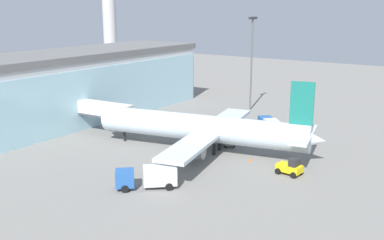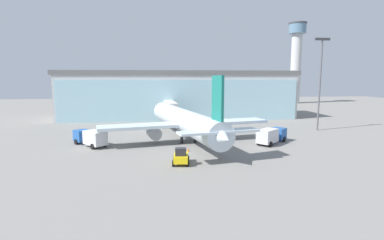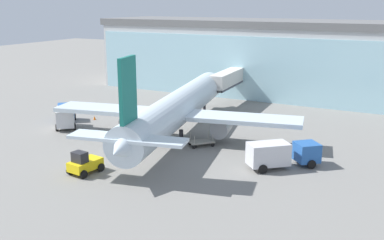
# 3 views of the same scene
# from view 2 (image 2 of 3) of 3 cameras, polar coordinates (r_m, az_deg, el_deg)

# --- Properties ---
(ground) EXTENTS (240.00, 240.00, 0.00)m
(ground) POSITION_cam_2_polar(r_m,az_deg,el_deg) (48.75, 1.03, -5.20)
(ground) COLOR gray
(terminal_building) EXTENTS (64.52, 16.96, 13.05)m
(terminal_building) POSITION_cam_2_polar(r_m,az_deg,el_deg) (85.01, -2.58, 4.92)
(terminal_building) COLOR #BABABA
(terminal_building) RESTS_ON ground
(jet_bridge) EXTENTS (3.30, 14.79, 5.49)m
(jet_bridge) POSITION_cam_2_polar(r_m,az_deg,el_deg) (73.82, -4.35, 2.56)
(jet_bridge) COLOR silver
(jet_bridge) RESTS_ON ground
(control_tower) EXTENTS (7.64, 7.64, 34.61)m
(control_tower) POSITION_cam_2_polar(r_m,az_deg,el_deg) (140.48, 19.24, 11.30)
(control_tower) COLOR #BDBDBD
(control_tower) RESTS_ON ground
(apron_light_mast) EXTENTS (3.20, 0.40, 19.31)m
(apron_light_mast) POSITION_cam_2_polar(r_m,az_deg,el_deg) (68.81, 23.25, 7.61)
(apron_light_mast) COLOR #59595E
(apron_light_mast) RESTS_ON ground
(airplane) EXTENTS (30.27, 36.02, 11.50)m
(airplane) POSITION_cam_2_polar(r_m,az_deg,el_deg) (53.13, -1.38, -0.22)
(airplane) COLOR silver
(airplane) RESTS_ON ground
(catering_truck) EXTENTS (6.49, 6.92, 2.65)m
(catering_truck) POSITION_cam_2_polar(r_m,az_deg,el_deg) (52.07, -18.73, -3.12)
(catering_truck) COLOR #2659A5
(catering_truck) RESTS_ON ground
(fuel_truck) EXTENTS (6.90, 6.51, 2.65)m
(fuel_truck) POSITION_cam_2_polar(r_m,az_deg,el_deg) (52.80, 14.84, -2.81)
(fuel_truck) COLOR #2659A5
(fuel_truck) RESTS_ON ground
(baggage_cart) EXTENTS (3.08, 3.14, 1.50)m
(baggage_cart) POSITION_cam_2_polar(r_m,az_deg,el_deg) (52.60, 3.43, -3.67)
(baggage_cart) COLOR #9E998C
(baggage_cart) RESTS_ON ground
(pushback_tug) EXTENTS (2.50, 3.39, 2.30)m
(pushback_tug) POSITION_cam_2_polar(r_m,az_deg,el_deg) (39.19, -2.12, -7.04)
(pushback_tug) COLOR yellow
(pushback_tug) RESTS_ON ground
(safety_cone_nose) EXTENTS (0.36, 0.36, 0.55)m
(safety_cone_nose) POSITION_cam_2_polar(r_m,az_deg,el_deg) (45.94, -0.71, -5.67)
(safety_cone_nose) COLOR orange
(safety_cone_nose) RESTS_ON ground
(safety_cone_wingtip) EXTENTS (0.36, 0.36, 0.55)m
(safety_cone_wingtip) POSITION_cam_2_polar(r_m,az_deg,el_deg) (56.11, -16.48, -3.48)
(safety_cone_wingtip) COLOR orange
(safety_cone_wingtip) RESTS_ON ground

